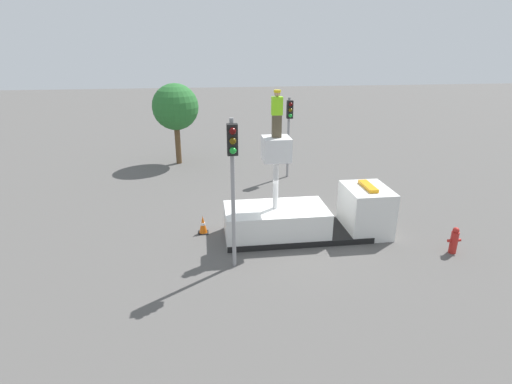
# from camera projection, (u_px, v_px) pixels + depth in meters

# --- Properties ---
(ground_plane) EXTENTS (120.00, 120.00, 0.00)m
(ground_plane) POSITION_uv_depth(u_px,v_px,m) (296.00, 235.00, 16.67)
(ground_plane) COLOR #565451
(bucket_truck) EXTENTS (6.79, 2.25, 4.20)m
(bucket_truck) POSITION_uv_depth(u_px,v_px,m) (308.00, 217.00, 16.44)
(bucket_truck) COLOR black
(bucket_truck) RESTS_ON ground
(worker) EXTENTS (0.40, 0.26, 1.75)m
(worker) POSITION_uv_depth(u_px,v_px,m) (277.00, 114.00, 14.78)
(worker) COLOR brown
(worker) RESTS_ON bucket_truck
(traffic_light_pole) EXTENTS (0.34, 0.57, 5.33)m
(traffic_light_pole) POSITION_uv_depth(u_px,v_px,m) (233.00, 167.00, 12.98)
(traffic_light_pole) COLOR gray
(traffic_light_pole) RESTS_ON ground
(traffic_light_across) EXTENTS (0.34, 0.57, 4.69)m
(traffic_light_across) POSITION_uv_depth(u_px,v_px,m) (289.00, 122.00, 22.73)
(traffic_light_across) COLOR gray
(traffic_light_across) RESTS_ON ground
(fire_hydrant) EXTENTS (0.52, 0.28, 1.06)m
(fire_hydrant) POSITION_uv_depth(u_px,v_px,m) (454.00, 240.00, 15.13)
(fire_hydrant) COLOR #B2231E
(fire_hydrant) RESTS_ON ground
(traffic_cone_rear) EXTENTS (0.43, 0.43, 0.78)m
(traffic_cone_rear) POSITION_uv_depth(u_px,v_px,m) (203.00, 225.00, 16.76)
(traffic_cone_rear) COLOR black
(traffic_cone_rear) RESTS_ON ground
(tree_left_bg) EXTENTS (2.94, 2.94, 5.20)m
(tree_left_bg) POSITION_uv_depth(u_px,v_px,m) (175.00, 107.00, 25.43)
(tree_left_bg) COLOR brown
(tree_left_bg) RESTS_ON ground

